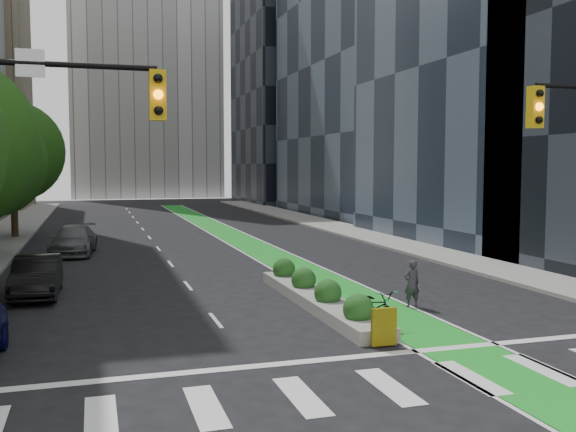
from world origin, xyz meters
TOP-DOWN VIEW (x-y plane):
  - ground at (0.00, 0.00)m, footprint 160.00×160.00m
  - sidewalk_right at (11.80, 25.00)m, footprint 3.60×90.00m
  - bike_lane_paint at (3.00, 30.00)m, footprint 2.20×70.00m
  - building_dark_end at (20.00, 68.00)m, footprint 14.00×18.00m
  - tree_far at (-11.00, 32.00)m, footprint 6.60×6.60m
  - median_planter at (1.20, 7.04)m, footprint 1.20×10.26m
  - bicycle at (2.00, 4.04)m, footprint 1.04×2.20m
  - cyclist at (4.20, 5.94)m, footprint 0.60×0.41m
  - parked_car_left_mid at (-8.08, 11.53)m, footprint 1.63×4.51m
  - parked_car_left_far at (-7.10, 22.94)m, footprint 2.65×5.43m

SIDE VIEW (x-z plane):
  - ground at x=0.00m, z-range 0.00..0.00m
  - bike_lane_paint at x=3.00m, z-range 0.00..0.01m
  - sidewalk_right at x=11.80m, z-range 0.00..0.15m
  - median_planter at x=1.20m, z-range -0.18..0.92m
  - bicycle at x=2.00m, z-range 0.00..1.11m
  - parked_car_left_mid at x=-8.08m, z-range 0.00..1.48m
  - parked_car_left_far at x=-7.10m, z-range 0.00..1.52m
  - cyclist at x=4.20m, z-range 0.00..1.61m
  - tree_far at x=-11.00m, z-range 1.19..10.20m
  - building_dark_end at x=20.00m, z-range 0.00..28.00m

